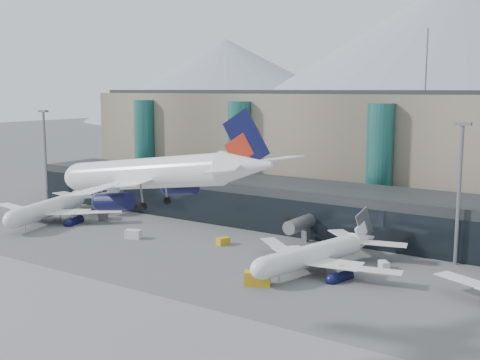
# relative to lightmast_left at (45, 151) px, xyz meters

# --- Properties ---
(ground) EXTENTS (900.00, 900.00, 0.00)m
(ground) POSITION_rel_lightmast_left_xyz_m (80.00, -45.00, -14.42)
(ground) COLOR #515154
(ground) RESTS_ON ground
(runway_strip) EXTENTS (400.00, 40.00, 0.04)m
(runway_strip) POSITION_rel_lightmast_left_xyz_m (80.00, -60.00, -14.40)
(runway_strip) COLOR slate
(runway_strip) RESTS_ON ground
(runway_markings) EXTENTS (128.00, 1.00, 0.02)m
(runway_markings) POSITION_rel_lightmast_left_xyz_m (80.00, -60.00, -14.37)
(runway_markings) COLOR gold
(runway_markings) RESTS_ON ground
(concourse) EXTENTS (170.00, 27.00, 10.00)m
(concourse) POSITION_rel_lightmast_left_xyz_m (79.98, 12.73, -9.45)
(concourse) COLOR black
(concourse) RESTS_ON ground
(terminal_main) EXTENTS (130.00, 30.00, 31.00)m
(terminal_main) POSITION_rel_lightmast_left_xyz_m (55.00, 45.00, 1.03)
(terminal_main) COLOR gray
(terminal_main) RESTS_ON ground
(teal_towers) EXTENTS (116.40, 19.40, 46.00)m
(teal_towers) POSITION_rel_lightmast_left_xyz_m (65.01, 29.01, -0.41)
(teal_towers) COLOR #246660
(teal_towers) RESTS_ON ground
(lightmast_left) EXTENTS (3.00, 1.20, 25.60)m
(lightmast_left) POSITION_rel_lightmast_left_xyz_m (0.00, 0.00, 0.00)
(lightmast_left) COLOR slate
(lightmast_left) RESTS_ON ground
(lightmast_mid) EXTENTS (3.00, 1.20, 25.60)m
(lightmast_mid) POSITION_rel_lightmast_left_xyz_m (110.00, 3.00, 0.00)
(lightmast_mid) COLOR slate
(lightmast_mid) RESTS_ON ground
(hero_jet) EXTENTS (30.90, 31.79, 10.24)m
(hero_jet) POSITION_rel_lightmast_left_xyz_m (91.72, -54.00, 8.25)
(hero_jet) COLOR white
(hero_jet) RESTS_ON ground
(jet_parked_left) EXTENTS (34.79, 36.63, 11.76)m
(jet_parked_left) POSITION_rel_lightmast_left_xyz_m (19.80, -12.59, -9.97)
(jet_parked_left) COLOR white
(jet_parked_left) RESTS_ON ground
(jet_parked_mid) EXTENTS (32.22, 33.22, 10.67)m
(jet_parked_mid) POSITION_rel_lightmast_left_xyz_m (91.58, -12.69, -10.38)
(jet_parked_mid) COLOR white
(jet_parked_mid) RESTS_ON ground
(veh_a) EXTENTS (3.71, 2.82, 1.84)m
(veh_a) POSITION_rel_lightmast_left_xyz_m (48.70, -16.12, -13.50)
(veh_a) COLOR silver
(veh_a) RESTS_ON ground
(veh_b) EXTENTS (2.26, 2.89, 1.47)m
(veh_b) POSITION_rel_lightmast_left_xyz_m (67.41, -9.54, -13.69)
(veh_b) COLOR gold
(veh_b) RESTS_ON ground
(veh_c) EXTENTS (3.59, 1.96, 1.97)m
(veh_c) POSITION_rel_lightmast_left_xyz_m (83.71, -16.38, -13.43)
(veh_c) COLOR #535258
(veh_c) RESTS_ON ground
(veh_f) EXTENTS (4.10, 4.18, 2.14)m
(veh_f) POSITION_rel_lightmast_left_xyz_m (29.15, -6.45, -13.35)
(veh_f) COLOR #535258
(veh_f) RESTS_ON ground
(veh_g) EXTENTS (2.57, 2.63, 1.36)m
(veh_g) POSITION_rel_lightmast_left_xyz_m (100.44, -7.04, -13.74)
(veh_g) COLOR silver
(veh_g) RESTS_ON ground
(veh_h) EXTENTS (4.70, 3.89, 2.30)m
(veh_h) POSITION_rel_lightmast_left_xyz_m (86.90, -27.00, -13.27)
(veh_h) COLOR gold
(veh_h) RESTS_ON ground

